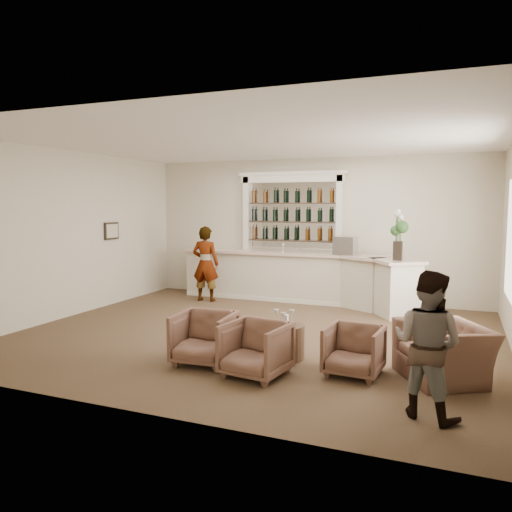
{
  "coord_description": "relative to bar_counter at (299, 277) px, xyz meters",
  "views": [
    {
      "loc": [
        3.17,
        -7.83,
        2.25
      ],
      "look_at": [
        -0.38,
        0.9,
        1.26
      ],
      "focal_mm": 35.0,
      "sensor_mm": 36.0,
      "label": 1
    }
  ],
  "objects": [
    {
      "name": "room_shell",
      "position": [
        0.33,
        -2.29,
        1.77
      ],
      "size": [
        8.04,
        7.02,
        3.32
      ],
      "color": "beige",
      "rests_on": "ground"
    },
    {
      "name": "wine_glass_tbl_c",
      "position": [
        1.07,
        -4.23,
        0.03
      ],
      "size": [
        0.07,
        0.07,
        0.21
      ],
      "primitive_type": null,
      "color": "white",
      "rests_on": "cocktail_table"
    },
    {
      "name": "sommelier",
      "position": [
        -2.06,
        -0.67,
        0.3
      ],
      "size": [
        0.67,
        0.47,
        1.74
      ],
      "primitive_type": "imported",
      "rotation": [
        0.0,
        0.0,
        3.23
      ],
      "color": "gray",
      "rests_on": "ground"
    },
    {
      "name": "armchair_far",
      "position": [
        3.22,
        -4.15,
        -0.22
      ],
      "size": [
        1.38,
        1.43,
        0.71
      ],
      "primitive_type": "imported",
      "rotation": [
        0.0,
        0.0,
        -1.04
      ],
      "color": "brown",
      "rests_on": "ground"
    },
    {
      "name": "armchair_right",
      "position": [
        2.12,
        -4.43,
        -0.24
      ],
      "size": [
        0.76,
        0.78,
        0.66
      ],
      "primitive_type": "imported",
      "rotation": [
        0.0,
        0.0,
        -0.07
      ],
      "color": "brown",
      "rests_on": "ground"
    },
    {
      "name": "ground",
      "position": [
        0.16,
        -3.0,
        -0.57
      ],
      "size": [
        8.0,
        8.0,
        0.0
      ],
      "primitive_type": "plane",
      "color": "brown",
      "rests_on": "ground"
    },
    {
      "name": "armchair_center",
      "position": [
        0.94,
        -4.96,
        -0.21
      ],
      "size": [
        0.88,
        0.9,
        0.72
      ],
      "primitive_type": "imported",
      "rotation": [
        0.0,
        0.0,
        -0.15
      ],
      "color": "brown",
      "rests_on": "ground"
    },
    {
      "name": "napkin_holder",
      "position": [
        1.01,
        -3.96,
        -0.01
      ],
      "size": [
        0.08,
        0.08,
        0.12
      ],
      "primitive_type": "cube",
      "color": "white",
      "rests_on": "cocktail_table"
    },
    {
      "name": "guest",
      "position": [
        3.08,
        -5.42,
        0.21
      ],
      "size": [
        0.93,
        0.83,
        1.56
      ],
      "primitive_type": "imported",
      "rotation": [
        0.0,
        0.0,
        2.76
      ],
      "color": "gray",
      "rests_on": "ground"
    },
    {
      "name": "wine_glass_bar_right",
      "position": [
        -0.38,
        -0.04,
        0.67
      ],
      "size": [
        0.07,
        0.07,
        0.21
      ],
      "primitive_type": null,
      "color": "white",
      "rests_on": "bar_counter"
    },
    {
      "name": "bar_counter",
      "position": [
        0.0,
        0.0,
        0.0
      ],
      "size": [
        5.72,
        1.8,
        1.14
      ],
      "color": "silver",
      "rests_on": "ground"
    },
    {
      "name": "armchair_left",
      "position": [
        0.07,
        -4.74,
        -0.21
      ],
      "size": [
        0.84,
        0.86,
        0.73
      ],
      "primitive_type": "imported",
      "rotation": [
        0.0,
        0.0,
        0.07
      ],
      "color": "brown",
      "rests_on": "ground"
    },
    {
      "name": "espresso_machine",
      "position": [
        1.07,
        -0.08,
        0.77
      ],
      "size": [
        0.5,
        0.43,
        0.4
      ],
      "primitive_type": "cube",
      "rotation": [
        0.0,
        0.0,
        -0.11
      ],
      "color": "#B3B2B7",
      "rests_on": "bar_counter"
    },
    {
      "name": "wine_glass_tbl_a",
      "position": [
        0.91,
        -4.07,
        0.03
      ],
      "size": [
        0.07,
        0.07,
        0.21
      ],
      "primitive_type": null,
      "color": "white",
      "rests_on": "cocktail_table"
    },
    {
      "name": "cocktail_table",
      "position": [
        1.03,
        -4.1,
        -0.32
      ],
      "size": [
        0.62,
        0.62,
        0.5
      ],
      "primitive_type": "cylinder",
      "color": "#472F1E",
      "rests_on": "ground"
    },
    {
      "name": "wine_glass_bar_left",
      "position": [
        0.75,
        -0.02,
        0.67
      ],
      "size": [
        0.07,
        0.07,
        0.21
      ],
      "primitive_type": null,
      "color": "white",
      "rests_on": "bar_counter"
    },
    {
      "name": "flower_vase",
      "position": [
        2.24,
        -0.7,
        1.13
      ],
      "size": [
        0.26,
        0.26,
        0.99
      ],
      "color": "black",
      "rests_on": "bar_counter"
    },
    {
      "name": "back_bar_alcove",
      "position": [
        -0.34,
        0.41,
        1.46
      ],
      "size": [
        2.64,
        0.25,
        3.0
      ],
      "color": "white",
      "rests_on": "ground"
    },
    {
      "name": "wine_glass_tbl_b",
      "position": [
        1.13,
        -4.02,
        0.03
      ],
      "size": [
        0.07,
        0.07,
        0.21
      ],
      "primitive_type": null,
      "color": "white",
      "rests_on": "cocktail_table"
    }
  ]
}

